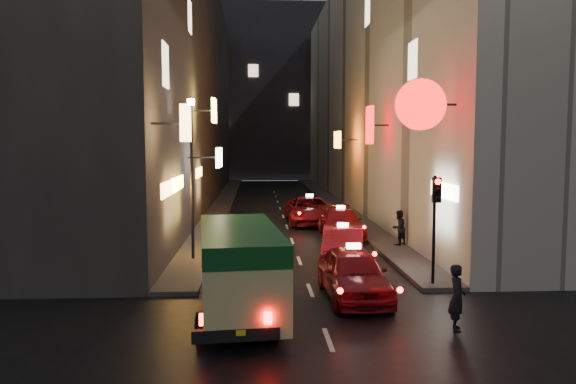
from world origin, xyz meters
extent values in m
cube|color=#3C3936|center=(-8.00, 34.00, 9.00)|extent=(6.00, 52.00, 18.00)
cube|color=#FCAE58|center=(-3.92, 9.00, 5.29)|extent=(0.18, 1.46, 1.14)
cube|color=white|center=(-3.50, 18.45, 3.98)|extent=(0.18, 2.30, 0.95)
cube|color=yellow|center=(-3.92, 21.24, 6.39)|extent=(0.18, 1.46, 1.27)
cube|color=#FCAE58|center=(-4.98, 12.24, 3.00)|extent=(0.10, 3.45, 0.55)
cube|color=yellow|center=(-4.98, 14.49, 3.00)|extent=(0.10, 3.16, 0.55)
cube|color=#FCAE58|center=(-4.98, 23.24, 3.00)|extent=(0.10, 2.99, 0.55)
cube|color=#FFE5B2|center=(-4.99, 12.00, 7.50)|extent=(0.06, 1.30, 1.60)
cube|color=#FFE5B2|center=(-4.99, 20.00, 11.00)|extent=(0.06, 1.30, 1.60)
cube|color=beige|center=(8.00, 34.00, 9.00)|extent=(6.00, 52.00, 18.00)
cylinder|color=#F20A0A|center=(3.80, 9.65, 5.96)|extent=(1.71, 0.18, 1.71)
cube|color=#F20A0A|center=(4.03, 19.22, 5.58)|extent=(0.18, 1.24, 1.90)
cube|color=#FF580C|center=(3.66, 27.91, 4.88)|extent=(0.18, 1.98, 1.12)
cube|color=white|center=(4.98, 10.56, 3.00)|extent=(0.10, 2.74, 0.55)
cube|color=#FFE5B2|center=(4.99, 15.00, 8.20)|extent=(0.06, 1.30, 1.60)
cube|color=#FFE5B2|center=(4.99, 25.00, 12.50)|extent=(0.06, 1.30, 1.60)
cube|color=#323237|center=(0.00, 66.00, 11.00)|extent=(30.00, 10.00, 22.00)
cube|color=#484542|center=(-4.25, 34.00, 0.07)|extent=(1.50, 52.00, 0.15)
cube|color=#484542|center=(4.25, 34.00, 0.07)|extent=(1.50, 52.00, 0.15)
cube|color=#D2CD83|center=(-2.16, 5.82, 1.39)|extent=(2.52, 5.80, 2.06)
cube|color=#0E491C|center=(-2.16, 5.82, 2.19)|extent=(2.54, 5.82, 0.52)
cube|color=black|center=(-2.16, 6.10, 1.59)|extent=(2.33, 3.56, 0.47)
cube|color=black|center=(-2.16, 3.06, 0.50)|extent=(1.94, 0.37, 0.28)
cube|color=#FF0A05|center=(-2.87, 2.99, 0.87)|extent=(0.17, 0.06, 0.26)
cube|color=#FF0A05|center=(-1.46, 2.99, 0.87)|extent=(0.17, 0.06, 0.26)
cylinder|color=black|center=(-3.03, 7.62, 0.36)|extent=(0.21, 0.71, 0.71)
cylinder|color=black|center=(-1.30, 4.02, 0.36)|extent=(0.21, 0.71, 0.71)
imported|color=maroon|center=(1.21, 7.56, 0.88)|extent=(2.47, 5.60, 1.76)
cube|color=white|center=(1.21, 7.56, 1.85)|extent=(0.43, 0.20, 0.16)
sphere|color=#FF0A05|center=(0.44, 5.05, 0.90)|extent=(0.16, 0.16, 0.16)
sphere|color=#FF0A05|center=(1.99, 5.05, 0.90)|extent=(0.16, 0.16, 0.16)
imported|color=maroon|center=(1.64, 12.36, 0.84)|extent=(3.03, 5.55, 1.67)
cube|color=white|center=(1.64, 12.36, 1.76)|extent=(0.44, 0.25, 0.16)
sphere|color=#FF0A05|center=(0.90, 9.97, 0.86)|extent=(0.16, 0.16, 0.16)
sphere|color=#FF0A05|center=(2.38, 9.97, 0.86)|extent=(0.16, 0.16, 0.16)
imported|color=maroon|center=(2.48, 18.51, 0.83)|extent=(2.13, 5.19, 1.65)
cube|color=white|center=(2.48, 18.51, 1.74)|extent=(0.42, 0.18, 0.16)
sphere|color=#FF0A05|center=(1.75, 16.15, 0.85)|extent=(0.16, 0.16, 0.16)
sphere|color=#FF0A05|center=(3.21, 16.15, 0.85)|extent=(0.16, 0.16, 0.16)
imported|color=maroon|center=(1.40, 23.31, 0.91)|extent=(2.43, 5.73, 1.81)
cube|color=white|center=(1.40, 23.31, 1.90)|extent=(0.42, 0.19, 0.16)
sphere|color=#FF0A05|center=(0.59, 20.72, 0.93)|extent=(0.16, 0.16, 0.16)
sphere|color=#FF0A05|center=(2.20, 20.72, 0.93)|extent=(0.16, 0.16, 0.16)
imported|color=black|center=(3.30, 4.51, 0.95)|extent=(0.53, 0.70, 1.89)
imported|color=black|center=(4.62, 15.41, 1.03)|extent=(0.78, 0.72, 1.76)
cylinder|color=black|center=(4.00, 8.60, 1.90)|extent=(0.10, 0.10, 3.50)
cube|color=black|center=(4.00, 8.42, 3.20)|extent=(0.26, 0.18, 0.80)
sphere|color=#FF0A05|center=(4.00, 8.31, 3.47)|extent=(0.18, 0.18, 0.18)
sphere|color=black|center=(4.00, 8.31, 3.20)|extent=(0.17, 0.17, 0.17)
sphere|color=black|center=(4.00, 8.31, 2.93)|extent=(0.17, 0.17, 0.17)
cylinder|color=black|center=(-4.20, 13.00, 3.15)|extent=(0.12, 0.12, 6.00)
cylinder|color=#FFE5BF|center=(-4.20, 13.00, 6.25)|extent=(0.28, 0.28, 0.25)
camera|label=1|loc=(-1.70, -8.95, 4.69)|focal=35.00mm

